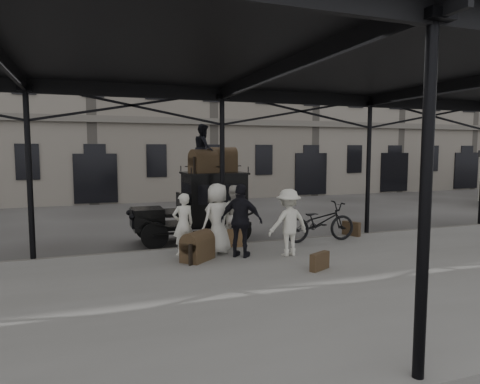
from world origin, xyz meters
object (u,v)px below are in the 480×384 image
Objects in this scene: porter_left at (183,224)px; bicycle at (320,222)px; steamer_trunk_roof_near at (203,163)px; steamer_trunk_platform at (198,248)px; porter_official at (241,221)px; taxi at (204,203)px.

bicycle is at bearing 171.40° from porter_left.
steamer_trunk_roof_near reaches higher than bicycle.
steamer_trunk_roof_near is 3.45m from steamer_trunk_platform.
porter_left is at bearing -140.12° from steamer_trunk_roof_near.
porter_official reaches higher than porter_left.
steamer_trunk_roof_near is at bearing -108.07° from taxi.
steamer_trunk_platform is (-3.98, -0.92, -0.29)m from bicycle.
steamer_trunk_roof_near is (1.07, 1.93, 1.52)m from porter_left.
steamer_trunk_roof_near is at bearing 64.13° from bicycle.
steamer_trunk_roof_near reaches higher than porter_official.
taxi is at bearing 30.26° from steamer_trunk_platform.
taxi is at bearing -47.01° from porter_official.
taxi is 1.94× the size of porter_official.
steamer_trunk_platform is at bearing -108.33° from taxi.
porter_official is at bearing -105.47° from steamer_trunk_roof_near.
bicycle is at bearing -28.40° from steamer_trunk_platform.
bicycle is 2.70× the size of steamer_trunk_platform.
porter_left is 1.55m from porter_official.
steamer_trunk_platform is (-0.88, -2.65, -2.02)m from steamer_trunk_roof_near.
porter_left is 0.72× the size of bicycle.
steamer_trunk_roof_near is (-0.26, 2.70, 1.39)m from porter_official.
taxi is 3.14m from steamer_trunk_platform.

